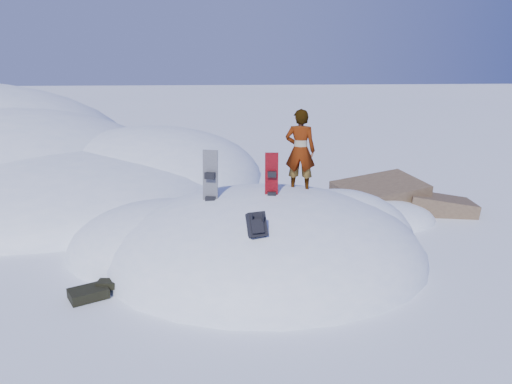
{
  "coord_description": "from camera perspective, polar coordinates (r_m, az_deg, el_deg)",
  "views": [
    {
      "loc": [
        -0.92,
        -10.09,
        4.34
      ],
      "look_at": [
        -0.18,
        0.3,
        1.42
      ],
      "focal_mm": 35.0,
      "sensor_mm": 36.0,
      "label": 1
    }
  ],
  "objects": [
    {
      "name": "snowboard_red",
      "position": [
        10.33,
        1.79,
        0.63
      ],
      "size": [
        0.28,
        0.14,
        1.46
      ],
      "rotation": [
        0.0,
        0.0,
        -0.08
      ],
      "color": "#B80915",
      "rests_on": "snow_mound"
    },
    {
      "name": "snow_mound",
      "position": [
        11.23,
        0.07,
        -7.08
      ],
      "size": [
        8.0,
        6.0,
        3.0
      ],
      "color": "white",
      "rests_on": "ground"
    },
    {
      "name": "rock_outcrop",
      "position": [
        14.55,
        14.73,
        -2.16
      ],
      "size": [
        4.68,
        4.41,
        1.68
      ],
      "color": "brown",
      "rests_on": "ground"
    },
    {
      "name": "ground",
      "position": [
        11.02,
        1.06,
        -7.54
      ],
      "size": [
        120.0,
        120.0,
        0.0
      ],
      "primitive_type": "plane",
      "color": "white",
      "rests_on": "ground"
    },
    {
      "name": "person",
      "position": [
        11.03,
        5.07,
        4.73
      ],
      "size": [
        0.76,
        0.6,
        1.83
      ],
      "primitive_type": "imported",
      "rotation": [
        0.0,
        0.0,
        2.87
      ],
      "color": "slate",
      "rests_on": "snow_mound"
    },
    {
      "name": "backpack",
      "position": [
        8.85,
        0.09,
        -3.78
      ],
      "size": [
        0.4,
        0.48,
        0.52
      ],
      "rotation": [
        0.0,
        0.0,
        0.25
      ],
      "color": "black",
      "rests_on": "snow_mound"
    },
    {
      "name": "snowboard_dark",
      "position": [
        10.32,
        -5.24,
        0.22
      ],
      "size": [
        0.35,
        0.28,
        1.7
      ],
      "rotation": [
        0.0,
        0.0,
        -0.29
      ],
      "color": "black",
      "rests_on": "snow_mound"
    },
    {
      "name": "gear_pile",
      "position": [
        9.79,
        -18.29,
        -10.78
      ],
      "size": [
        0.9,
        0.72,
        0.23
      ],
      "rotation": [
        0.0,
        0.0,
        0.5
      ],
      "color": "black",
      "rests_on": "ground"
    }
  ]
}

